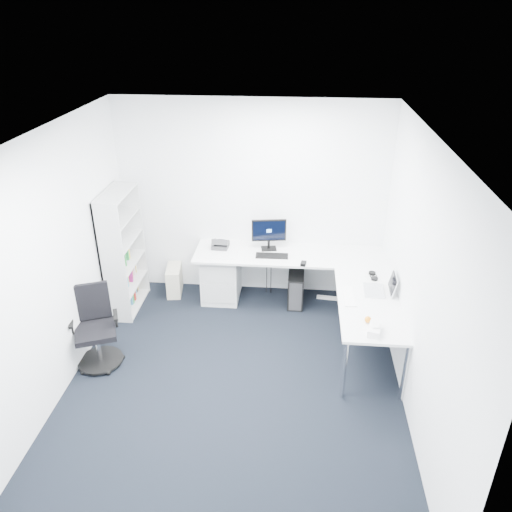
# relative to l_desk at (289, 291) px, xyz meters

# --- Properties ---
(ground) EXTENTS (4.20, 4.20, 0.00)m
(ground) POSITION_rel_l_desk_xyz_m (-0.55, -1.40, -0.37)
(ground) COLOR black
(ceiling) EXTENTS (4.20, 4.20, 0.00)m
(ceiling) POSITION_rel_l_desk_xyz_m (-0.55, -1.40, 2.33)
(ceiling) COLOR white
(wall_back) EXTENTS (3.60, 0.02, 2.70)m
(wall_back) POSITION_rel_l_desk_xyz_m (-0.55, 0.70, 0.98)
(wall_back) COLOR white
(wall_back) RESTS_ON ground
(wall_front) EXTENTS (3.60, 0.02, 2.70)m
(wall_front) POSITION_rel_l_desk_xyz_m (-0.55, -3.50, 0.98)
(wall_front) COLOR white
(wall_front) RESTS_ON ground
(wall_left) EXTENTS (0.02, 4.20, 2.70)m
(wall_left) POSITION_rel_l_desk_xyz_m (-2.35, -1.40, 0.98)
(wall_left) COLOR white
(wall_left) RESTS_ON ground
(wall_right) EXTENTS (0.02, 4.20, 2.70)m
(wall_right) POSITION_rel_l_desk_xyz_m (1.25, -1.40, 0.98)
(wall_right) COLOR white
(wall_right) RESTS_ON ground
(l_desk) EXTENTS (2.56, 1.43, 0.75)m
(l_desk) POSITION_rel_l_desk_xyz_m (0.00, 0.00, 0.00)
(l_desk) COLOR silver
(l_desk) RESTS_ON ground
(drawer_pedestal) EXTENTS (0.49, 0.61, 0.76)m
(drawer_pedestal) POSITION_rel_l_desk_xyz_m (-0.95, 0.41, 0.01)
(drawer_pedestal) COLOR silver
(drawer_pedestal) RESTS_ON ground
(bookshelf) EXTENTS (0.32, 0.82, 1.65)m
(bookshelf) POSITION_rel_l_desk_xyz_m (-2.17, 0.05, 0.45)
(bookshelf) COLOR #BCBEBE
(bookshelf) RESTS_ON ground
(task_chair) EXTENTS (0.69, 0.69, 0.95)m
(task_chair) POSITION_rel_l_desk_xyz_m (-2.13, -1.18, 0.10)
(task_chair) COLOR black
(task_chair) RESTS_ON ground
(black_pc_tower) EXTENTS (0.21, 0.48, 0.46)m
(black_pc_tower) POSITION_rel_l_desk_xyz_m (0.09, 0.33, -0.14)
(black_pc_tower) COLOR black
(black_pc_tower) RESTS_ON ground
(beige_pc_tower) EXTENTS (0.25, 0.45, 0.40)m
(beige_pc_tower) POSITION_rel_l_desk_xyz_m (-1.64, 0.45, -0.17)
(beige_pc_tower) COLOR #BDB9A0
(beige_pc_tower) RESTS_ON ground
(power_strip) EXTENTS (0.32, 0.08, 0.04)m
(power_strip) POSITION_rel_l_desk_xyz_m (0.55, 0.46, -0.35)
(power_strip) COLOR white
(power_strip) RESTS_ON ground
(monitor) EXTENTS (0.48, 0.22, 0.44)m
(monitor) POSITION_rel_l_desk_xyz_m (-0.30, 0.46, 0.59)
(monitor) COLOR black
(monitor) RESTS_ON l_desk
(black_keyboard) EXTENTS (0.43, 0.16, 0.02)m
(black_keyboard) POSITION_rel_l_desk_xyz_m (-0.24, 0.25, 0.38)
(black_keyboard) COLOR black
(black_keyboard) RESTS_ON l_desk
(mouse) EXTENTS (0.08, 0.12, 0.03)m
(mouse) POSITION_rel_l_desk_xyz_m (0.17, 0.05, 0.39)
(mouse) COLOR black
(mouse) RESTS_ON l_desk
(desk_phone) EXTENTS (0.23, 0.23, 0.15)m
(desk_phone) POSITION_rel_l_desk_xyz_m (-0.95, 0.43, 0.45)
(desk_phone) COLOR #2E2E30
(desk_phone) RESTS_ON l_desk
(laptop) EXTENTS (0.35, 0.34, 0.24)m
(laptop) POSITION_rel_l_desk_xyz_m (0.98, -0.53, 0.49)
(laptop) COLOR silver
(laptop) RESTS_ON l_desk
(white_keyboard) EXTENTS (0.14, 0.44, 0.01)m
(white_keyboard) POSITION_rel_l_desk_xyz_m (0.69, -0.68, 0.38)
(white_keyboard) COLOR white
(white_keyboard) RESTS_ON l_desk
(headphones) EXTENTS (0.14, 0.21, 0.05)m
(headphones) POSITION_rel_l_desk_xyz_m (1.02, -0.19, 0.40)
(headphones) COLOR black
(headphones) RESTS_ON l_desk
(orange_fruit) EXTENTS (0.07, 0.07, 0.07)m
(orange_fruit) POSITION_rel_l_desk_xyz_m (0.85, -1.17, 0.41)
(orange_fruit) COLOR orange
(orange_fruit) RESTS_ON l_desk
(tissue_box) EXTENTS (0.17, 0.24, 0.08)m
(tissue_box) POSITION_rel_l_desk_xyz_m (0.89, -1.35, 0.41)
(tissue_box) COLOR white
(tissue_box) RESTS_ON l_desk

